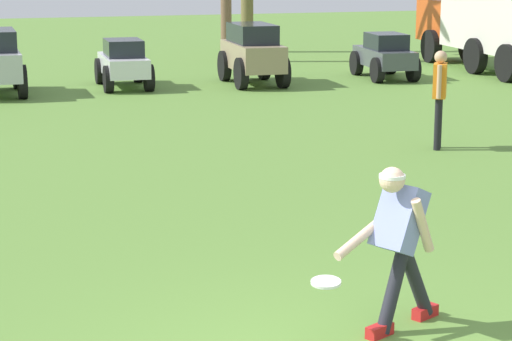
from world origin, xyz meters
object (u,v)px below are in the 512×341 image
Objects in this scene: teammate_near_sideline at (439,90)px; parked_car_slot_f at (385,55)px; parked_car_slot_e at (253,52)px; parked_car_slot_d at (123,63)px; frisbee_in_flight at (326,282)px; box_truck at (487,23)px; frisbee_thrower at (399,238)px.

teammate_near_sideline is 0.69× the size of parked_car_slot_f.
parked_car_slot_d is at bearing 174.40° from parked_car_slot_e.
parked_car_slot_d is 6.35m from parked_car_slot_f.
box_truck reaches higher than frisbee_in_flight.
parked_car_slot_f is at bearing -166.45° from box_truck.
frisbee_in_flight is 8.31m from teammate_near_sideline.
frisbee_thrower is 0.63× the size of parked_car_slot_f.
frisbee_thrower is 0.91× the size of teammate_near_sideline.
parked_car_slot_e is at bearing 94.82° from teammate_near_sideline.
teammate_near_sideline is (4.47, 7.00, 0.41)m from frisbee_in_flight.
box_truck is at bearing 7.67° from parked_car_slot_e.
box_truck is at bearing 13.55° from parked_car_slot_f.
teammate_near_sideline is 8.19m from parked_car_slot_e.
frisbee_in_flight is 0.14× the size of parked_car_slot_e.
parked_car_slot_d and parked_car_slot_f have the same top height.
frisbee_thrower reaches higher than parked_car_slot_f.
frisbee_thrower is 15.32m from parked_car_slot_d.
frisbee_in_flight is (-0.68, -0.13, -0.27)m from frisbee_thrower.
frisbee_thrower is at bearing -113.14° from parked_car_slot_f.
parked_car_slot_d is (0.13, 15.32, -0.23)m from frisbee_thrower.
box_truck is (10.30, 16.04, 0.70)m from frisbee_in_flight.
frisbee_in_flight is at bearing -169.06° from frisbee_thrower.
parked_car_slot_e is 3.38m from parked_car_slot_f.
box_truck is (5.83, 9.04, 0.29)m from teammate_near_sideline.
box_truck is at bearing 57.28° from frisbee_in_flight.
frisbee_in_flight is at bearing -92.99° from parked_car_slot_d.
frisbee_in_flight is at bearing -122.57° from teammate_near_sideline.
teammate_near_sideline is 0.26× the size of box_truck.
parked_car_slot_e is at bearing -5.60° from parked_car_slot_d.
teammate_near_sideline reaches higher than parked_car_slot_e.
box_truck reaches higher than parked_car_slot_e.
box_truck reaches higher than teammate_near_sideline.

